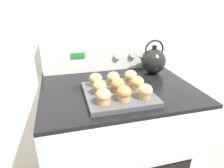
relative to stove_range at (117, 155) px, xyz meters
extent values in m
cube|color=silver|center=(0.00, 0.33, 0.73)|extent=(8.00, 0.05, 2.40)
cube|color=white|center=(0.00, 0.00, -0.01)|extent=(0.78, 0.62, 0.91)
cube|color=#B2B2B7|center=(0.00, -0.33, 0.23)|extent=(0.63, 0.02, 0.02)
cube|color=black|center=(0.00, 0.00, 0.46)|extent=(0.78, 0.62, 0.02)
cube|color=white|center=(0.00, 0.28, 0.56)|extent=(0.77, 0.05, 0.20)
cube|color=green|center=(-0.17, 0.25, 0.58)|extent=(0.08, 0.01, 0.03)
cylinder|color=white|center=(0.07, 0.25, 0.56)|extent=(0.04, 0.02, 0.04)
cylinder|color=white|center=(0.17, 0.25, 0.56)|extent=(0.04, 0.02, 0.04)
cylinder|color=white|center=(0.28, 0.25, 0.56)|extent=(0.04, 0.02, 0.04)
cube|color=#4C4C51|center=(-0.03, -0.10, 0.48)|extent=(0.31, 0.31, 0.02)
cylinder|color=tan|center=(-0.12, -0.20, 0.50)|extent=(0.06, 0.06, 0.03)
ellipsoid|color=tan|center=(-0.12, -0.20, 0.53)|extent=(0.06, 0.06, 0.05)
cylinder|color=tan|center=(-0.03, -0.19, 0.50)|extent=(0.06, 0.06, 0.03)
ellipsoid|color=#B2844C|center=(-0.03, -0.19, 0.53)|extent=(0.06, 0.06, 0.05)
cylinder|color=tan|center=(0.07, -0.20, 0.50)|extent=(0.06, 0.06, 0.03)
ellipsoid|color=tan|center=(0.07, -0.20, 0.53)|extent=(0.06, 0.06, 0.05)
cylinder|color=tan|center=(-0.12, -0.10, 0.50)|extent=(0.06, 0.06, 0.03)
ellipsoid|color=tan|center=(-0.12, -0.10, 0.53)|extent=(0.06, 0.06, 0.05)
cylinder|color=olive|center=(-0.03, -0.10, 0.50)|extent=(0.06, 0.06, 0.03)
ellipsoid|color=#B2844C|center=(-0.03, -0.10, 0.53)|extent=(0.06, 0.06, 0.05)
cylinder|color=tan|center=(0.07, -0.10, 0.50)|extent=(0.06, 0.06, 0.03)
ellipsoid|color=tan|center=(0.07, -0.10, 0.53)|extent=(0.06, 0.06, 0.05)
cylinder|color=tan|center=(-0.12, -0.01, 0.50)|extent=(0.06, 0.06, 0.03)
ellipsoid|color=tan|center=(-0.12, -0.01, 0.53)|extent=(0.06, 0.06, 0.05)
cylinder|color=tan|center=(-0.03, -0.01, 0.50)|extent=(0.06, 0.06, 0.03)
ellipsoid|color=tan|center=(-0.03, -0.01, 0.53)|extent=(0.06, 0.06, 0.05)
cylinder|color=#A37A4C|center=(0.07, -0.01, 0.50)|extent=(0.06, 0.06, 0.03)
ellipsoid|color=tan|center=(0.07, -0.01, 0.53)|extent=(0.06, 0.06, 0.05)
sphere|color=black|center=(0.27, 0.14, 0.54)|extent=(0.15, 0.15, 0.15)
cylinder|color=black|center=(0.27, 0.14, 0.63)|extent=(0.03, 0.03, 0.02)
cone|color=black|center=(0.20, 0.15, 0.56)|extent=(0.09, 0.04, 0.07)
torus|color=black|center=(0.27, 0.14, 0.61)|extent=(0.12, 0.02, 0.12)
camera|label=1|loc=(-0.27, -0.92, 0.90)|focal=32.00mm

